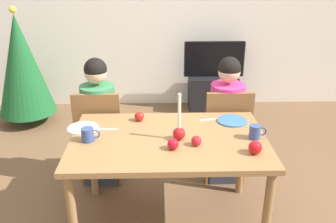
{
  "coord_description": "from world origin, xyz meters",
  "views": [
    {
      "loc": [
        -0.07,
        -2.31,
        1.94
      ],
      "look_at": [
        0.0,
        0.2,
        0.87
      ],
      "focal_mm": 38.87,
      "sensor_mm": 36.0,
      "label": 1
    }
  ],
  "objects_px": {
    "tv": "(214,59)",
    "apple_by_right_mug": "(139,116)",
    "candle_centerpiece": "(179,130)",
    "plate_left": "(83,128)",
    "christmas_tree": "(22,65)",
    "mug_left": "(88,135)",
    "person_left_child": "(100,124)",
    "chair_left": "(100,131)",
    "chair_right": "(226,130)",
    "dining_table": "(169,148)",
    "apple_by_left_plate": "(196,141)",
    "person_right_child": "(226,122)",
    "apple_far_edge": "(173,144)",
    "plate_right": "(232,121)",
    "mug_right": "(255,132)",
    "tv_stand": "(213,93)",
    "apple_near_candle": "(255,147)"
  },
  "relations": [
    {
      "from": "tv",
      "to": "apple_by_right_mug",
      "type": "relative_size",
      "value": 10.53
    },
    {
      "from": "candle_centerpiece",
      "to": "plate_left",
      "type": "relative_size",
      "value": 1.5
    },
    {
      "from": "christmas_tree",
      "to": "mug_left",
      "type": "height_order",
      "value": "christmas_tree"
    },
    {
      "from": "person_left_child",
      "to": "plate_left",
      "type": "relative_size",
      "value": 5.09
    },
    {
      "from": "chair_left",
      "to": "person_left_child",
      "type": "distance_m",
      "value": 0.07
    },
    {
      "from": "chair_right",
      "to": "dining_table",
      "type": "bearing_deg",
      "value": -131.27
    },
    {
      "from": "christmas_tree",
      "to": "apple_by_left_plate",
      "type": "xyz_separation_m",
      "value": [
        1.9,
        -2.07,
        0.04
      ]
    },
    {
      "from": "person_right_child",
      "to": "plate_left",
      "type": "relative_size",
      "value": 5.09
    },
    {
      "from": "christmas_tree",
      "to": "person_right_child",
      "type": "bearing_deg",
      "value": -30.41
    },
    {
      "from": "candle_centerpiece",
      "to": "apple_far_edge",
      "type": "relative_size",
      "value": 4.48
    },
    {
      "from": "apple_by_left_plate",
      "to": "apple_by_right_mug",
      "type": "distance_m",
      "value": 0.59
    },
    {
      "from": "christmas_tree",
      "to": "candle_centerpiece",
      "type": "xyz_separation_m",
      "value": [
        1.78,
        -1.98,
        0.07
      ]
    },
    {
      "from": "plate_left",
      "to": "plate_right",
      "type": "bearing_deg",
      "value": 5.13
    },
    {
      "from": "mug_left",
      "to": "apple_far_edge",
      "type": "bearing_deg",
      "value": -12.95
    },
    {
      "from": "candle_centerpiece",
      "to": "mug_left",
      "type": "relative_size",
      "value": 2.6
    },
    {
      "from": "person_right_child",
      "to": "apple_far_edge",
      "type": "height_order",
      "value": "person_right_child"
    },
    {
      "from": "apple_by_right_mug",
      "to": "apple_far_edge",
      "type": "xyz_separation_m",
      "value": [
        0.25,
        -0.47,
        0.0
      ]
    },
    {
      "from": "person_right_child",
      "to": "christmas_tree",
      "type": "xyz_separation_m",
      "value": [
        -2.24,
        1.32,
        0.18
      ]
    },
    {
      "from": "chair_left",
      "to": "mug_left",
      "type": "xyz_separation_m",
      "value": [
        0.03,
        -0.64,
        0.29
      ]
    },
    {
      "from": "candle_centerpiece",
      "to": "plate_right",
      "type": "bearing_deg",
      "value": 33.97
    },
    {
      "from": "person_right_child",
      "to": "apple_by_right_mug",
      "type": "bearing_deg",
      "value": -155.9
    },
    {
      "from": "candle_centerpiece",
      "to": "apple_by_right_mug",
      "type": "xyz_separation_m",
      "value": [
        -0.3,
        0.33,
        -0.03
      ]
    },
    {
      "from": "person_right_child",
      "to": "christmas_tree",
      "type": "bearing_deg",
      "value": 149.59
    },
    {
      "from": "dining_table",
      "to": "chair_left",
      "type": "bearing_deg",
      "value": 134.54
    },
    {
      "from": "person_right_child",
      "to": "mug_right",
      "type": "bearing_deg",
      "value": -83.1
    },
    {
      "from": "apple_far_edge",
      "to": "chair_left",
      "type": "bearing_deg",
      "value": 128.77
    },
    {
      "from": "candle_centerpiece",
      "to": "chair_left",
      "type": "bearing_deg",
      "value": 136.68
    },
    {
      "from": "apple_far_edge",
      "to": "tv",
      "type": "bearing_deg",
      "value": 75.49
    },
    {
      "from": "candle_centerpiece",
      "to": "apple_by_left_plate",
      "type": "distance_m",
      "value": 0.15
    },
    {
      "from": "candle_centerpiece",
      "to": "plate_right",
      "type": "xyz_separation_m",
      "value": [
        0.43,
        0.29,
        -0.06
      ]
    },
    {
      "from": "apple_by_left_plate",
      "to": "person_left_child",
      "type": "bearing_deg",
      "value": 135.96
    },
    {
      "from": "tv",
      "to": "chair_left",
      "type": "bearing_deg",
      "value": -126.65
    },
    {
      "from": "tv_stand",
      "to": "mug_left",
      "type": "relative_size",
      "value": 4.81
    },
    {
      "from": "chair_left",
      "to": "person_left_child",
      "type": "xyz_separation_m",
      "value": [
        0.0,
        0.03,
        0.06
      ]
    },
    {
      "from": "tv_stand",
      "to": "apple_near_candle",
      "type": "bearing_deg",
      "value": -92.31
    },
    {
      "from": "tv_stand",
      "to": "dining_table",
      "type": "bearing_deg",
      "value": -106.06
    },
    {
      "from": "person_right_child",
      "to": "candle_centerpiece",
      "type": "height_order",
      "value": "person_right_child"
    },
    {
      "from": "mug_right",
      "to": "apple_far_edge",
      "type": "bearing_deg",
      "value": -166.44
    },
    {
      "from": "person_right_child",
      "to": "tv",
      "type": "relative_size",
      "value": 1.48
    },
    {
      "from": "tv_stand",
      "to": "christmas_tree",
      "type": "xyz_separation_m",
      "value": [
        -2.37,
        -0.34,
        0.51
      ]
    },
    {
      "from": "tv_stand",
      "to": "apple_far_edge",
      "type": "xyz_separation_m",
      "value": [
        -0.64,
        -2.47,
        0.55
      ]
    },
    {
      "from": "person_right_child",
      "to": "apple_by_right_mug",
      "type": "distance_m",
      "value": 0.86
    },
    {
      "from": "tv_stand",
      "to": "plate_right",
      "type": "xyz_separation_m",
      "value": [
        -0.16,
        -2.03,
        0.52
      ]
    },
    {
      "from": "plate_left",
      "to": "apple_near_candle",
      "type": "distance_m",
      "value": 1.27
    },
    {
      "from": "mug_right",
      "to": "apple_by_right_mug",
      "type": "distance_m",
      "value": 0.9
    },
    {
      "from": "apple_near_candle",
      "to": "dining_table",
      "type": "bearing_deg",
      "value": 156.91
    },
    {
      "from": "tv",
      "to": "plate_right",
      "type": "relative_size",
      "value": 3.39
    },
    {
      "from": "chair_left",
      "to": "apple_far_edge",
      "type": "xyz_separation_m",
      "value": [
        0.62,
        -0.77,
        0.28
      ]
    },
    {
      "from": "mug_right",
      "to": "apple_far_edge",
      "type": "height_order",
      "value": "mug_right"
    },
    {
      "from": "chair_left",
      "to": "chair_right",
      "type": "height_order",
      "value": "same"
    }
  ]
}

